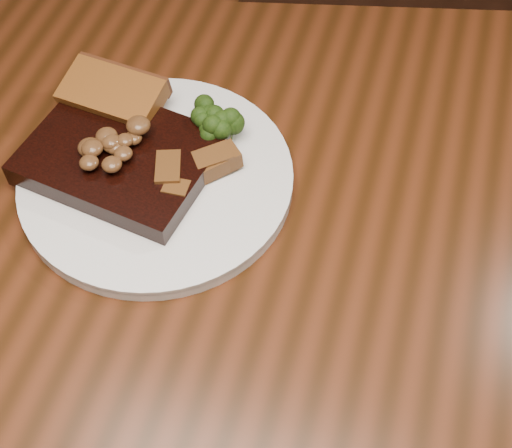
{
  "coord_description": "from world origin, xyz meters",
  "views": [
    {
      "loc": [
        0.13,
        -0.4,
        1.34
      ],
      "look_at": [
        0.02,
        -0.02,
        0.78
      ],
      "focal_mm": 50.0,
      "sensor_mm": 36.0,
      "label": 1
    }
  ],
  "objects": [
    {
      "name": "steak",
      "position": [
        -0.14,
        0.03,
        0.78
      ],
      "size": [
        0.21,
        0.17,
        0.03
      ],
      "primitive_type": "cube",
      "rotation": [
        0.0,
        0.0,
        -0.16
      ],
      "color": "black",
      "rests_on": "plate"
    },
    {
      "name": "broccoli_cluster",
      "position": [
        -0.05,
        0.09,
        0.78
      ],
      "size": [
        0.07,
        0.07,
        0.04
      ],
      "primitive_type": null,
      "color": "#243B0D",
      "rests_on": "plate"
    },
    {
      "name": "potato_wedges",
      "position": [
        -0.05,
        0.02,
        0.77
      ],
      "size": [
        0.12,
        0.12,
        0.02
      ],
      "primitive_type": null,
      "color": "brown",
      "rests_on": "plate"
    },
    {
      "name": "mushroom_pile",
      "position": [
        -0.14,
        0.02,
        0.8
      ],
      "size": [
        0.07,
        0.07,
        0.03
      ],
      "primitive_type": null,
      "color": "#57361B",
      "rests_on": "steak"
    },
    {
      "name": "plate",
      "position": [
        -0.1,
        0.02,
        0.76
      ],
      "size": [
        0.33,
        0.33,
        0.01
      ],
      "primitive_type": "cylinder",
      "rotation": [
        0.0,
        0.0,
        0.17
      ],
      "color": "silver",
      "rests_on": "dining_table"
    },
    {
      "name": "dining_table",
      "position": [
        0.0,
        0.0,
        0.66
      ],
      "size": [
        1.6,
        0.9,
        0.75
      ],
      "color": "#441E0D",
      "rests_on": "ground"
    },
    {
      "name": "garlic_bread",
      "position": [
        -0.18,
        0.09,
        0.77
      ],
      "size": [
        0.11,
        0.07,
        0.02
      ],
      "primitive_type": "cube",
      "rotation": [
        0.0,
        0.0,
        -0.12
      ],
      "color": "brown",
      "rests_on": "plate"
    },
    {
      "name": "steak_bone",
      "position": [
        -0.14,
        -0.04,
        0.77
      ],
      "size": [
        0.13,
        0.03,
        0.02
      ],
      "primitive_type": "cube",
      "rotation": [
        0.0,
        0.0,
        -0.16
      ],
      "color": "beige",
      "rests_on": "plate"
    },
    {
      "name": "chair_far",
      "position": [
        0.08,
        0.53,
        0.53
      ],
      "size": [
        0.55,
        0.55,
        0.97
      ],
      "rotation": [
        0.0,
        0.0,
        3.37
      ],
      "color": "black",
      "rests_on": "ground"
    }
  ]
}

